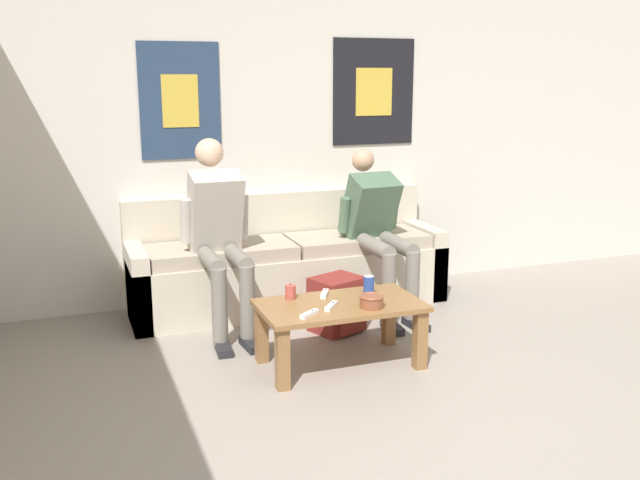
{
  "coord_description": "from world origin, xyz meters",
  "views": [
    {
      "loc": [
        -1.72,
        -2.26,
        1.69
      ],
      "look_at": [
        -0.19,
        1.87,
        0.67
      ],
      "focal_mm": 40.0,
      "sensor_mm": 36.0,
      "label": 1
    }
  ],
  "objects_px": {
    "person_seated_teen": "(377,225)",
    "game_controller_near_left": "(309,314)",
    "game_controller_near_right": "(325,294)",
    "game_controller_far_center": "(331,306)",
    "person_seated_adult": "(219,228)",
    "backpack": "(338,306)",
    "drink_can_blue": "(369,286)",
    "couch": "(288,267)",
    "coffee_table": "(340,315)",
    "pillar_candle": "(290,292)",
    "ceramic_bowl": "(372,300)"
  },
  "relations": [
    {
      "from": "pillar_candle",
      "to": "game_controller_far_center",
      "type": "height_order",
      "value": "pillar_candle"
    },
    {
      "from": "ceramic_bowl",
      "to": "coffee_table",
      "type": "bearing_deg",
      "value": 135.11
    },
    {
      "from": "game_controller_near_right",
      "to": "backpack",
      "type": "bearing_deg",
      "value": 57.79
    },
    {
      "from": "ceramic_bowl",
      "to": "drink_can_blue",
      "type": "bearing_deg",
      "value": 69.95
    },
    {
      "from": "person_seated_adult",
      "to": "backpack",
      "type": "xyz_separation_m",
      "value": [
        0.73,
        -0.34,
        -0.52
      ]
    },
    {
      "from": "person_seated_teen",
      "to": "game_controller_near_left",
      "type": "distance_m",
      "value": 1.38
    },
    {
      "from": "backpack",
      "to": "person_seated_teen",
      "type": "bearing_deg",
      "value": 36.62
    },
    {
      "from": "ceramic_bowl",
      "to": "game_controller_near_left",
      "type": "relative_size",
      "value": 1.06
    },
    {
      "from": "game_controller_far_center",
      "to": "game_controller_near_left",
      "type": "bearing_deg",
      "value": -151.86
    },
    {
      "from": "person_seated_adult",
      "to": "game_controller_far_center",
      "type": "bearing_deg",
      "value": -65.49
    },
    {
      "from": "backpack",
      "to": "ceramic_bowl",
      "type": "xyz_separation_m",
      "value": [
        -0.07,
        -0.69,
        0.25
      ]
    },
    {
      "from": "couch",
      "to": "game_controller_far_center",
      "type": "height_order",
      "value": "couch"
    },
    {
      "from": "ceramic_bowl",
      "to": "drink_can_blue",
      "type": "distance_m",
      "value": 0.22
    },
    {
      "from": "person_seated_teen",
      "to": "game_controller_near_right",
      "type": "distance_m",
      "value": 1.01
    },
    {
      "from": "game_controller_near_left",
      "to": "game_controller_far_center",
      "type": "height_order",
      "value": "same"
    },
    {
      "from": "couch",
      "to": "coffee_table",
      "type": "height_order",
      "value": "couch"
    },
    {
      "from": "person_seated_teen",
      "to": "game_controller_near_left",
      "type": "relative_size",
      "value": 8.48
    },
    {
      "from": "game_controller_near_left",
      "to": "game_controller_near_right",
      "type": "bearing_deg",
      "value": 56.61
    },
    {
      "from": "person_seated_teen",
      "to": "drink_can_blue",
      "type": "xyz_separation_m",
      "value": [
        -0.42,
        -0.8,
        -0.19
      ]
    },
    {
      "from": "person_seated_adult",
      "to": "person_seated_teen",
      "type": "bearing_deg",
      "value": -0.75
    },
    {
      "from": "drink_can_blue",
      "to": "game_controller_near_right",
      "type": "relative_size",
      "value": 0.87
    },
    {
      "from": "person_seated_teen",
      "to": "backpack",
      "type": "bearing_deg",
      "value": -143.38
    },
    {
      "from": "person_seated_adult",
      "to": "game_controller_near_right",
      "type": "bearing_deg",
      "value": -56.19
    },
    {
      "from": "game_controller_near_right",
      "to": "game_controller_far_center",
      "type": "bearing_deg",
      "value": -101.53
    },
    {
      "from": "couch",
      "to": "person_seated_teen",
      "type": "xyz_separation_m",
      "value": [
        0.57,
        -0.34,
        0.34
      ]
    },
    {
      "from": "coffee_table",
      "to": "game_controller_near_right",
      "type": "bearing_deg",
      "value": 102.44
    },
    {
      "from": "coffee_table",
      "to": "couch",
      "type": "bearing_deg",
      "value": 86.9
    },
    {
      "from": "ceramic_bowl",
      "to": "game_controller_near_right",
      "type": "relative_size",
      "value": 1.02
    },
    {
      "from": "person_seated_teen",
      "to": "game_controller_near_right",
      "type": "height_order",
      "value": "person_seated_teen"
    },
    {
      "from": "ceramic_bowl",
      "to": "drink_can_blue",
      "type": "xyz_separation_m",
      "value": [
        0.08,
        0.21,
        0.02
      ]
    },
    {
      "from": "person_seated_adult",
      "to": "ceramic_bowl",
      "type": "relative_size",
      "value": 8.8
    },
    {
      "from": "game_controller_near_right",
      "to": "game_controller_far_center",
      "type": "distance_m",
      "value": 0.24
    },
    {
      "from": "drink_can_blue",
      "to": "game_controller_near_left",
      "type": "relative_size",
      "value": 0.91
    },
    {
      "from": "person_seated_adult",
      "to": "game_controller_far_center",
      "type": "height_order",
      "value": "person_seated_adult"
    },
    {
      "from": "person_seated_teen",
      "to": "drink_can_blue",
      "type": "height_order",
      "value": "person_seated_teen"
    },
    {
      "from": "ceramic_bowl",
      "to": "game_controller_near_right",
      "type": "height_order",
      "value": "ceramic_bowl"
    },
    {
      "from": "couch",
      "to": "game_controller_far_center",
      "type": "bearing_deg",
      "value": -96.65
    },
    {
      "from": "coffee_table",
      "to": "ceramic_bowl",
      "type": "distance_m",
      "value": 0.23
    },
    {
      "from": "person_seated_adult",
      "to": "backpack",
      "type": "distance_m",
      "value": 0.95
    },
    {
      "from": "person_seated_teen",
      "to": "game_controller_near_right",
      "type": "xyz_separation_m",
      "value": [
        -0.68,
        -0.71,
        -0.24
      ]
    },
    {
      "from": "drink_can_blue",
      "to": "person_seated_teen",
      "type": "bearing_deg",
      "value": 62.05
    },
    {
      "from": "backpack",
      "to": "drink_can_blue",
      "type": "height_order",
      "value": "drink_can_blue"
    },
    {
      "from": "pillar_candle",
      "to": "game_controller_far_center",
      "type": "distance_m",
      "value": 0.3
    },
    {
      "from": "game_controller_near_left",
      "to": "game_controller_near_right",
      "type": "distance_m",
      "value": 0.39
    },
    {
      "from": "couch",
      "to": "ceramic_bowl",
      "type": "bearing_deg",
      "value": -86.85
    },
    {
      "from": "couch",
      "to": "coffee_table",
      "type": "distance_m",
      "value": 1.21
    },
    {
      "from": "pillar_candle",
      "to": "game_controller_far_center",
      "type": "bearing_deg",
      "value": -56.65
    },
    {
      "from": "backpack",
      "to": "ceramic_bowl",
      "type": "distance_m",
      "value": 0.73
    },
    {
      "from": "person_seated_teen",
      "to": "backpack",
      "type": "height_order",
      "value": "person_seated_teen"
    },
    {
      "from": "couch",
      "to": "game_controller_near_left",
      "type": "height_order",
      "value": "couch"
    }
  ]
}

